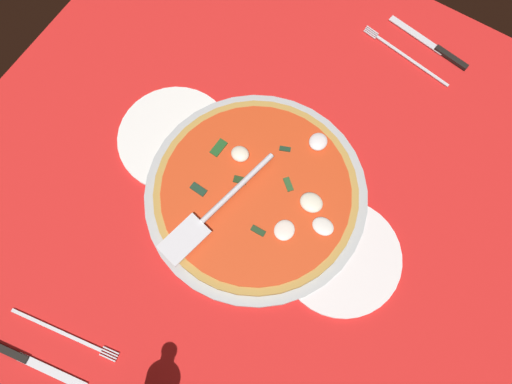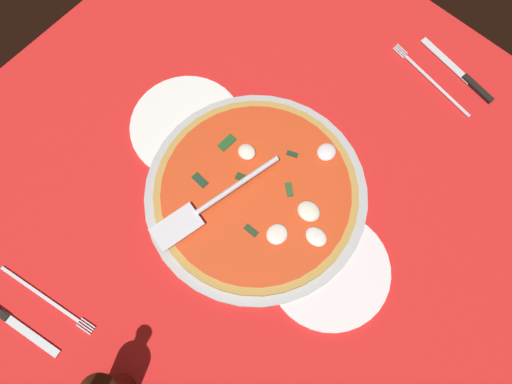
{
  "view_description": "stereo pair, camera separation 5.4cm",
  "coord_description": "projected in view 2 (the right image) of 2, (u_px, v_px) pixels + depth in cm",
  "views": [
    {
      "loc": [
        -15.64,
        26.27,
        93.78
      ],
      "look_at": [
        1.28,
        -0.67,
        2.31
      ],
      "focal_mm": 37.44,
      "sensor_mm": 36.0,
      "label": 1
    },
    {
      "loc": [
        -19.94,
        23.04,
        93.78
      ],
      "look_at": [
        1.28,
        -0.67,
        2.31
      ],
      "focal_mm": 37.44,
      "sensor_mm": 36.0,
      "label": 2
    }
  ],
  "objects": [
    {
      "name": "pizza_server",
      "position": [
        213.0,
        202.0,
        0.94
      ],
      "size": [
        8.46,
        26.27,
        1.0
      ],
      "rotation": [
        0.0,
        0.0,
        1.36
      ],
      "color": "silver",
      "rests_on": "pizza"
    },
    {
      "name": "place_setting_near",
      "position": [
        447.0,
        79.0,
        1.07
      ],
      "size": [
        23.25,
        15.46,
        1.4
      ],
      "rotation": [
        0.0,
        0.0,
        -0.15
      ],
      "color": "white",
      "rests_on": "ground_plane"
    },
    {
      "name": "pizza",
      "position": [
        257.0,
        193.0,
        0.97
      ],
      "size": [
        37.51,
        37.51,
        2.72
      ],
      "color": "#B88E40",
      "rests_on": "pizza_pan"
    },
    {
      "name": "ground_plane",
      "position": [
        259.0,
        204.0,
        0.99
      ],
      "size": [
        115.73,
        115.73,
        0.8
      ],
      "primitive_type": "cube",
      "color": "red"
    },
    {
      "name": "pizza_pan",
      "position": [
        256.0,
        195.0,
        0.98
      ],
      "size": [
        41.11,
        41.11,
        1.21
      ],
      "primitive_type": "cylinder",
      "color": "#ADB3B6",
      "rests_on": "ground_plane"
    },
    {
      "name": "place_setting_far",
      "position": [
        28.0,
        310.0,
        0.92
      ],
      "size": [
        20.24,
        16.08,
        1.4
      ],
      "rotation": [
        0.0,
        0.0,
        3.31
      ],
      "color": "white",
      "rests_on": "ground_plane"
    },
    {
      "name": "dinner_plate_left",
      "position": [
        329.0,
        270.0,
        0.94
      ],
      "size": [
        21.56,
        21.56,
        1.0
      ],
      "primitive_type": "cylinder",
      "color": "white",
      "rests_on": "ground_plane"
    },
    {
      "name": "checker_pattern",
      "position": [
        259.0,
        203.0,
        0.99
      ],
      "size": [
        115.73,
        115.73,
        0.1
      ],
      "color": "white",
      "rests_on": "ground_plane"
    },
    {
      "name": "dinner_plate_right",
      "position": [
        187.0,
        126.0,
        1.03
      ],
      "size": [
        21.81,
        21.81,
        1.0
      ],
      "primitive_type": "cylinder",
      "color": "white",
      "rests_on": "ground_plane"
    }
  ]
}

